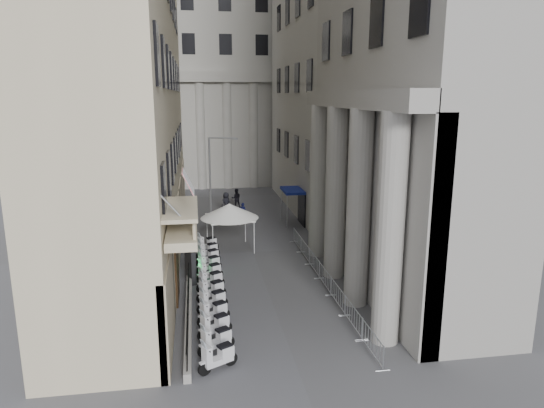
{
  "coord_description": "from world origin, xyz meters",
  "views": [
    {
      "loc": [
        -3.73,
        -12.54,
        10.61
      ],
      "look_at": [
        0.55,
        14.21,
        4.5
      ],
      "focal_mm": 32.0,
      "sensor_mm": 36.0,
      "label": 1
    }
  ],
  "objects": [
    {
      "name": "street_lamp",
      "position": [
        -2.34,
        25.99,
        4.36
      ],
      "size": [
        2.31,
        0.97,
        7.38
      ],
      "rotation": [
        0.0,
        0.0,
        -0.35
      ],
      "color": "gray",
      "rests_on": "ground"
    },
    {
      "name": "pedestrian_b",
      "position": [
        0.04,
        32.87,
        0.93
      ],
      "size": [
        0.92,
        0.72,
        1.86
      ],
      "primitive_type": "imported",
      "rotation": [
        0.0,
        0.0,
        3.16
      ],
      "color": "black",
      "rests_on": "ground"
    },
    {
      "name": "barrier_5",
      "position": [
        3.27,
        17.37,
        0.0
      ],
      "size": [
        0.6,
        2.4,
        1.1
      ],
      "primitive_type": null,
      "color": "#B4B7BD",
      "rests_on": "ground"
    },
    {
      "name": "scooter_11",
      "position": [
        -3.09,
        19.7,
        0.0
      ],
      "size": [
        1.5,
        1.15,
        1.5
      ],
      "primitive_type": null,
      "rotation": [
        0.0,
        0.0,
        2.06
      ],
      "color": "silver",
      "rests_on": "ground"
    },
    {
      "name": "scooter_1",
      "position": [
        -3.09,
        6.14,
        0.0
      ],
      "size": [
        1.5,
        1.15,
        1.5
      ],
      "primitive_type": null,
      "rotation": [
        0.0,
        0.0,
        2.06
      ],
      "color": "silver",
      "rests_on": "ground"
    },
    {
      "name": "barrier_4",
      "position": [
        3.27,
        14.87,
        0.0
      ],
      "size": [
        0.6,
        2.4,
        1.1
      ],
      "primitive_type": null,
      "color": "#B4B7BD",
      "rests_on": "ground"
    },
    {
      "name": "scooter_3",
      "position": [
        -3.09,
        8.85,
        0.0
      ],
      "size": [
        1.5,
        1.15,
        1.5
      ],
      "primitive_type": null,
      "rotation": [
        0.0,
        0.0,
        2.06
      ],
      "color": "silver",
      "rests_on": "ground"
    },
    {
      "name": "flag",
      "position": [
        -4.0,
        5.0,
        0.0
      ],
      "size": [
        1.0,
        1.4,
        8.2
      ],
      "primitive_type": null,
      "color": "#9E0C11",
      "rests_on": "ground"
    },
    {
      "name": "info_kiosk",
      "position": [
        -4.19,
        14.19,
        1.03
      ],
      "size": [
        0.65,
        0.99,
        2.04
      ],
      "rotation": [
        0.0,
        0.0,
        0.42
      ],
      "color": "black",
      "rests_on": "ground"
    },
    {
      "name": "blue_awning",
      "position": [
        4.15,
        26.0,
        0.0
      ],
      "size": [
        1.6,
        3.0,
        3.0
      ],
      "primitive_type": null,
      "color": "navy",
      "rests_on": "ground"
    },
    {
      "name": "scooter_7",
      "position": [
        -3.09,
        14.28,
        0.0
      ],
      "size": [
        1.5,
        1.15,
        1.5
      ],
      "primitive_type": null,
      "rotation": [
        0.0,
        0.0,
        2.06
      ],
      "color": "silver",
      "rests_on": "ground"
    },
    {
      "name": "barrier_6",
      "position": [
        3.27,
        19.87,
        0.0
      ],
      "size": [
        0.6,
        2.4,
        1.1
      ],
      "primitive_type": null,
      "color": "#B4B7BD",
      "rests_on": "ground"
    },
    {
      "name": "barrier_1",
      "position": [
        3.27,
        7.37,
        0.0
      ],
      "size": [
        0.6,
        2.4,
        1.1
      ],
      "primitive_type": null,
      "color": "#B4B7BD",
      "rests_on": "ground"
    },
    {
      "name": "security_tent",
      "position": [
        -1.33,
        20.0,
        2.74
      ],
      "size": [
        4.03,
        4.03,
        3.28
      ],
      "color": "silver",
      "rests_on": "ground"
    },
    {
      "name": "scooter_0",
      "position": [
        -3.09,
        4.79,
        0.0
      ],
      "size": [
        1.5,
        1.15,
        1.5
      ],
      "primitive_type": null,
      "rotation": [
        0.0,
        0.0,
        2.06
      ],
      "color": "silver",
      "rests_on": "ground"
    },
    {
      "name": "pedestrian_a",
      "position": [
        0.18,
        27.83,
        0.79
      ],
      "size": [
        0.68,
        0.58,
        1.59
      ],
      "primitive_type": "imported",
      "rotation": [
        0.0,
        0.0,
        2.74
      ],
      "color": "black",
      "rests_on": "ground"
    },
    {
      "name": "scooter_8",
      "position": [
        -3.09,
        15.63,
        0.0
      ],
      "size": [
        1.5,
        1.15,
        1.5
      ],
      "primitive_type": null,
      "rotation": [
        0.0,
        0.0,
        2.06
      ],
      "color": "silver",
      "rests_on": "ground"
    },
    {
      "name": "far_building",
      "position": [
        0.0,
        48.0,
        15.0
      ],
      "size": [
        22.0,
        10.0,
        30.0
      ],
      "primitive_type": "cube",
      "color": "#A4A19B",
      "rests_on": "ground"
    },
    {
      "name": "scooter_6",
      "position": [
        -3.09,
        12.92,
        0.0
      ],
      "size": [
        1.5,
        1.15,
        1.5
      ],
      "primitive_type": null,
      "rotation": [
        0.0,
        0.0,
        2.06
      ],
      "color": "silver",
      "rests_on": "ground"
    },
    {
      "name": "barrier_0",
      "position": [
        3.27,
        4.87,
        0.0
      ],
      "size": [
        0.6,
        2.4,
        1.1
      ],
      "primitive_type": null,
      "color": "#B4B7BD",
      "rests_on": "ground"
    },
    {
      "name": "scooter_9",
      "position": [
        -3.09,
        16.99,
        0.0
      ],
      "size": [
        1.5,
        1.15,
        1.5
      ],
      "primitive_type": null,
      "rotation": [
        0.0,
        0.0,
        2.06
      ],
      "color": "silver",
      "rests_on": "ground"
    },
    {
      "name": "scooter_5",
      "position": [
        -3.09,
        11.56,
        0.0
      ],
      "size": [
        1.5,
        1.15,
        1.5
      ],
      "primitive_type": null,
      "rotation": [
        0.0,
        0.0,
        2.06
      ],
      "color": "silver",
      "rests_on": "ground"
    },
    {
      "name": "barrier_3",
      "position": [
        3.27,
        12.37,
        0.0
      ],
      "size": [
        0.6,
        2.4,
        1.1
      ],
      "primitive_type": null,
      "color": "#B4B7BD",
      "rests_on": "ground"
    },
    {
      "name": "barrier_2",
      "position": [
        3.27,
        9.87,
        0.0
      ],
      "size": [
        0.6,
        2.4,
        1.1
      ],
      "primitive_type": null,
      "color": "#B4B7BD",
      "rests_on": "ground"
    },
    {
      "name": "pedestrian_c",
      "position": [
        -1.05,
        30.86,
        0.97
      ],
      "size": [
        1.12,
        1.08,
        1.94
      ],
      "primitive_type": "imported",
      "rotation": [
        0.0,
        0.0,
        3.83
      ],
      "color": "black",
      "rests_on": "ground"
    },
    {
      "name": "scooter_10",
      "position": [
        -3.09,
        18.34,
        0.0
      ],
      "size": [
        1.5,
        1.15,
        1.5
      ],
      "primitive_type": null,
      "rotation": [
        0.0,
        0.0,
        2.06
      ],
      "color": "silver",
      "rests_on": "ground"
    },
    {
      "name": "iron_fence",
      "position": [
        -4.3,
        18.0,
        0.0
      ],
      "size": [
        0.3,
        28.0,
        1.4
      ],
      "primitive_type": null,
      "color": "black",
      "rests_on": "ground"
    },
    {
      "name": "scooter_2",
      "position": [
        -3.09,
        7.5,
        0.0
      ],
      "size": [
        1.5,
        1.15,
        1.5
      ],
      "primitive_type": null,
      "rotation": [
        0.0,
        0.0,
        2.06
      ],
      "color": "silver",
      "rests_on": "ground"
    },
    {
      "name": "scooter_4",
      "position": [
        -3.09,
        10.21,
        0.0
      ],
      "size": [
        1.5,
        1.15,
        1.5
      ],
      "primitive_type": null,
      "rotation": [
        0.0,
        0.0,
        2.06
      ],
      "color": "silver",
      "rests_on": "ground"
    }
  ]
}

